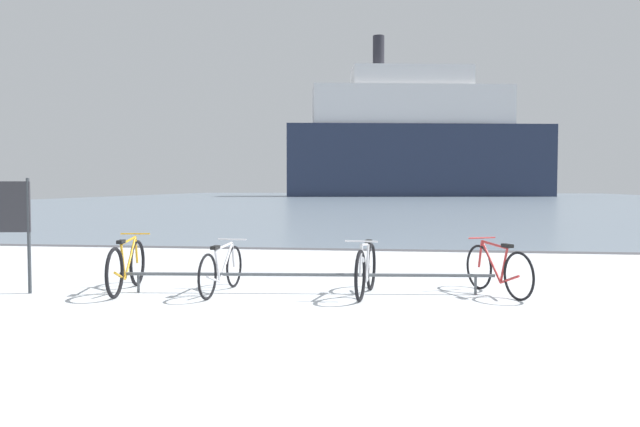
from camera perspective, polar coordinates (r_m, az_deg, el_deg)
ground at (r=59.01m, az=6.37°, el=1.05°), size 80.00×132.00×0.08m
bike_rack at (r=9.07m, az=-1.39°, el=-5.79°), size 5.54×0.57×0.31m
bicycle_0 at (r=9.66m, az=-17.63°, el=-4.73°), size 0.46×1.82×0.85m
bicycle_1 at (r=9.21m, az=-9.18°, el=-5.18°), size 0.46×1.74×0.77m
bicycle_2 at (r=8.91m, az=4.31°, el=-5.26°), size 0.46×1.67×0.84m
bicycle_3 at (r=9.33m, az=16.27°, el=-5.05°), size 0.77×1.54×0.81m
info_sign at (r=10.06m, az=-26.91°, el=-0.28°), size 0.55×0.14×1.71m
ferry_ship at (r=90.61m, az=8.86°, el=6.54°), size 38.93×15.55×23.18m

